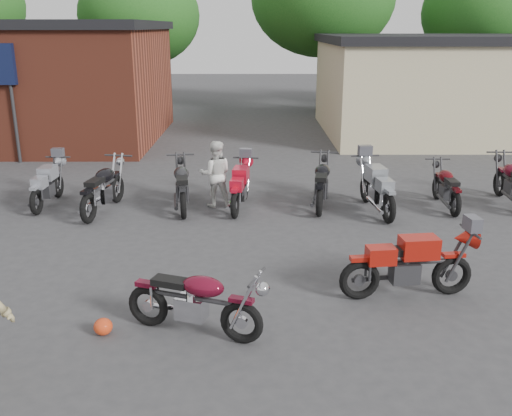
{
  "coord_description": "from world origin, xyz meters",
  "views": [
    {
      "loc": [
        0.64,
        -7.58,
        4.07
      ],
      "look_at": [
        0.67,
        2.35,
        0.9
      ],
      "focal_mm": 40.0,
      "sensor_mm": 36.0,
      "label": 1
    }
  ],
  "objects_px": {
    "row_bike_2": "(103,185)",
    "row_bike_4": "(240,185)",
    "person_light": "(216,174)",
    "row_bike_5": "(322,181)",
    "sportbike": "(410,262)",
    "vintage_motorcycle": "(196,297)",
    "helmet": "(103,327)",
    "row_bike_1": "(47,183)",
    "row_bike_6": "(377,185)",
    "row_bike_3": "(182,183)",
    "row_bike_7": "(446,185)"
  },
  "relations": [
    {
      "from": "sportbike",
      "to": "row_bike_5",
      "type": "bearing_deg",
      "value": 93.26
    },
    {
      "from": "vintage_motorcycle",
      "to": "row_bike_2",
      "type": "distance_m",
      "value": 6.1
    },
    {
      "from": "row_bike_3",
      "to": "row_bike_7",
      "type": "height_order",
      "value": "row_bike_3"
    },
    {
      "from": "row_bike_4",
      "to": "row_bike_6",
      "type": "xyz_separation_m",
      "value": [
        3.12,
        -0.27,
        0.05
      ]
    },
    {
      "from": "row_bike_2",
      "to": "row_bike_6",
      "type": "bearing_deg",
      "value": -80.62
    },
    {
      "from": "vintage_motorcycle",
      "to": "row_bike_6",
      "type": "xyz_separation_m",
      "value": [
        3.59,
        5.49,
        0.06
      ]
    },
    {
      "from": "row_bike_7",
      "to": "row_bike_1",
      "type": "bearing_deg",
      "value": 89.83
    },
    {
      "from": "sportbike",
      "to": "row_bike_6",
      "type": "height_order",
      "value": "row_bike_6"
    },
    {
      "from": "row_bike_2",
      "to": "row_bike_5",
      "type": "height_order",
      "value": "row_bike_2"
    },
    {
      "from": "row_bike_6",
      "to": "row_bike_7",
      "type": "distance_m",
      "value": 1.73
    },
    {
      "from": "row_bike_3",
      "to": "row_bike_4",
      "type": "xyz_separation_m",
      "value": [
        1.35,
        -0.01,
        -0.04
      ]
    },
    {
      "from": "person_light",
      "to": "row_bike_3",
      "type": "distance_m",
      "value": 0.81
    },
    {
      "from": "helmet",
      "to": "row_bike_1",
      "type": "xyz_separation_m",
      "value": [
        -2.8,
        6.01,
        0.43
      ]
    },
    {
      "from": "row_bike_3",
      "to": "row_bike_7",
      "type": "relative_size",
      "value": 1.11
    },
    {
      "from": "row_bike_2",
      "to": "row_bike_7",
      "type": "xyz_separation_m",
      "value": [
        7.93,
        0.32,
        -0.08
      ]
    },
    {
      "from": "person_light",
      "to": "row_bike_4",
      "type": "height_order",
      "value": "person_light"
    },
    {
      "from": "person_light",
      "to": "row_bike_1",
      "type": "distance_m",
      "value": 4.0
    },
    {
      "from": "vintage_motorcycle",
      "to": "row_bike_6",
      "type": "bearing_deg",
      "value": 76.46
    },
    {
      "from": "helmet",
      "to": "row_bike_7",
      "type": "relative_size",
      "value": 0.14
    },
    {
      "from": "person_light",
      "to": "row_bike_5",
      "type": "xyz_separation_m",
      "value": [
        2.49,
        0.02,
        -0.16
      ]
    },
    {
      "from": "row_bike_4",
      "to": "sportbike",
      "type": "bearing_deg",
      "value": -141.61
    },
    {
      "from": "row_bike_2",
      "to": "person_light",
      "type": "bearing_deg",
      "value": -71.08
    },
    {
      "from": "helmet",
      "to": "row_bike_3",
      "type": "height_order",
      "value": "row_bike_3"
    },
    {
      "from": "row_bike_7",
      "to": "helmet",
      "type": "bearing_deg",
      "value": 132.48
    },
    {
      "from": "row_bike_4",
      "to": "row_bike_7",
      "type": "bearing_deg",
      "value": -81.63
    },
    {
      "from": "row_bike_1",
      "to": "row_bike_4",
      "type": "relative_size",
      "value": 0.97
    },
    {
      "from": "row_bike_1",
      "to": "sportbike",
      "type": "bearing_deg",
      "value": -122.42
    },
    {
      "from": "sportbike",
      "to": "row_bike_2",
      "type": "bearing_deg",
      "value": 136.85
    },
    {
      "from": "row_bike_6",
      "to": "row_bike_7",
      "type": "xyz_separation_m",
      "value": [
        1.7,
        0.33,
        -0.08
      ]
    },
    {
      "from": "vintage_motorcycle",
      "to": "row_bike_7",
      "type": "distance_m",
      "value": 7.86
    },
    {
      "from": "row_bike_2",
      "to": "row_bike_4",
      "type": "height_order",
      "value": "row_bike_2"
    },
    {
      "from": "vintage_motorcycle",
      "to": "row_bike_4",
      "type": "height_order",
      "value": "row_bike_4"
    },
    {
      "from": "sportbike",
      "to": "person_light",
      "type": "xyz_separation_m",
      "value": [
        -3.31,
        4.77,
        0.19
      ]
    },
    {
      "from": "helmet",
      "to": "row_bike_4",
      "type": "distance_m",
      "value": 6.04
    },
    {
      "from": "row_bike_2",
      "to": "row_bike_4",
      "type": "xyz_separation_m",
      "value": [
        3.11,
        0.26,
        -0.06
      ]
    },
    {
      "from": "row_bike_2",
      "to": "sportbike",
      "type": "bearing_deg",
      "value": -117.13
    },
    {
      "from": "person_light",
      "to": "row_bike_2",
      "type": "distance_m",
      "value": 2.57
    },
    {
      "from": "sportbike",
      "to": "row_bike_3",
      "type": "distance_m",
      "value": 6.17
    },
    {
      "from": "sportbike",
      "to": "row_bike_3",
      "type": "height_order",
      "value": "row_bike_3"
    },
    {
      "from": "person_light",
      "to": "row_bike_4",
      "type": "distance_m",
      "value": 0.63
    },
    {
      "from": "person_light",
      "to": "row_bike_6",
      "type": "height_order",
      "value": "person_light"
    },
    {
      "from": "row_bike_2",
      "to": "row_bike_5",
      "type": "relative_size",
      "value": 1.01
    },
    {
      "from": "person_light",
      "to": "row_bike_5",
      "type": "bearing_deg",
      "value": 176.48
    },
    {
      "from": "row_bike_1",
      "to": "row_bike_5",
      "type": "height_order",
      "value": "row_bike_5"
    },
    {
      "from": "row_bike_7",
      "to": "row_bike_3",
      "type": "bearing_deg",
      "value": 91.43
    },
    {
      "from": "person_light",
      "to": "row_bike_1",
      "type": "relative_size",
      "value": 0.82
    },
    {
      "from": "vintage_motorcycle",
      "to": "helmet",
      "type": "bearing_deg",
      "value": -160.43
    },
    {
      "from": "helmet",
      "to": "row_bike_1",
      "type": "distance_m",
      "value": 6.64
    },
    {
      "from": "vintage_motorcycle",
      "to": "row_bike_2",
      "type": "relative_size",
      "value": 0.9
    },
    {
      "from": "row_bike_1",
      "to": "row_bike_2",
      "type": "distance_m",
      "value": 1.55
    }
  ]
}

